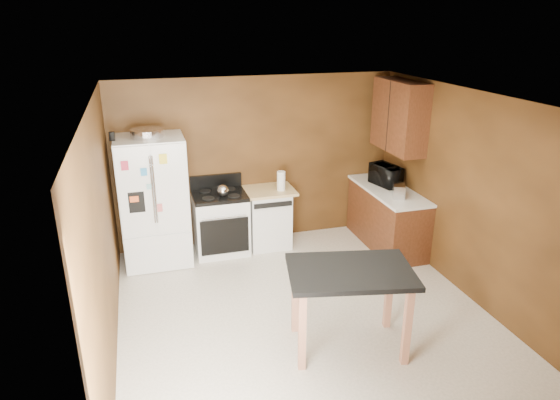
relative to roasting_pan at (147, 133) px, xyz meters
name	(u,v)px	position (x,y,z in m)	size (l,w,h in m)	color
floor	(304,313)	(1.56, -1.87, -1.85)	(4.50, 4.50, 0.00)	white
ceiling	(308,100)	(1.56, -1.87, 0.65)	(4.50, 4.50, 0.00)	white
wall_back	(257,161)	(1.56, 0.38, -0.60)	(4.20, 4.20, 0.00)	brown
wall_front	(411,335)	(1.56, -4.12, -0.60)	(4.20, 4.20, 0.00)	brown
wall_left	(103,238)	(-0.54, -1.87, -0.60)	(4.50, 4.50, 0.00)	brown
wall_right	(471,197)	(3.66, -1.87, -0.60)	(4.50, 4.50, 0.00)	brown
roasting_pan	(147,133)	(0.00, 0.00, 0.00)	(0.43, 0.43, 0.11)	silver
pen_cup	(112,136)	(-0.43, -0.08, 0.00)	(0.07, 0.07, 0.11)	black
kettle	(223,191)	(0.96, -0.06, -0.87)	(0.17, 0.17, 0.17)	silver
paper_towel	(281,181)	(1.83, -0.01, -0.82)	(0.12, 0.12, 0.28)	white
green_canister	(281,183)	(1.88, 0.15, -0.91)	(0.11, 0.11, 0.12)	#40A662
toaster	(399,191)	(3.32, -0.77, -0.86)	(0.16, 0.26, 0.19)	silver
microwave	(386,176)	(3.40, -0.23, -0.82)	(0.50, 0.34, 0.28)	black
refrigerator	(154,201)	(0.01, -0.01, -0.95)	(0.90, 0.80, 1.80)	white
gas_range	(221,222)	(0.92, 0.05, -1.39)	(0.76, 0.68, 1.10)	white
dishwasher	(268,217)	(1.64, 0.08, -1.40)	(0.78, 0.63, 0.89)	white
right_cabinets	(391,187)	(3.40, -0.39, -0.95)	(0.63, 1.58, 2.45)	brown
island	(350,282)	(1.81, -2.57, -1.08)	(1.39, 1.06, 0.91)	black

